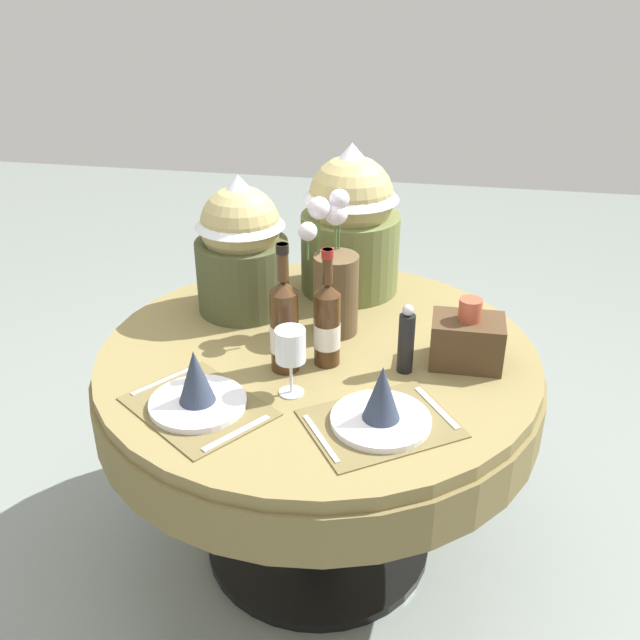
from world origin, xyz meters
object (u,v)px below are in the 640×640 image
pepper_mill (406,341)px  wine_glass_left (290,347)px  place_setting_right (381,408)px  gift_tub_back_left (241,240)px  wine_bottle_left (327,323)px  wine_bottle_right (284,325)px  gift_tub_back_centre (351,215)px  dining_table (318,389)px  place_setting_left (197,391)px  flower_vase (334,280)px  woven_basket_side_right (467,340)px

pepper_mill → wine_glass_left: bearing=-149.9°
place_setting_right → gift_tub_back_left: bearing=132.0°
wine_bottle_left → wine_bottle_right: size_ratio=0.93×
gift_tub_back_centre → wine_bottle_right: bearing=-100.4°
wine_glass_left → dining_table: bearing=82.9°
place_setting_left → wine_glass_left: bearing=25.6°
place_setting_left → wine_glass_left: wine_glass_left is taller
dining_table → pepper_mill: (0.25, -0.06, 0.22)m
dining_table → gift_tub_back_left: bearing=141.2°
pepper_mill → gift_tub_back_centre: 0.56m
gift_tub_back_centre → wine_bottle_left: bearing=-89.1°
wine_bottle_left → flower_vase: bearing=93.4°
place_setting_right → gift_tub_back_left: 0.74m
wine_bottle_right → gift_tub_back_left: gift_tub_back_left is taller
wine_glass_left → wine_bottle_left: bearing=68.7°
flower_vase → woven_basket_side_right: size_ratio=2.16×
dining_table → wine_bottle_right: bearing=-122.2°
woven_basket_side_right → wine_bottle_left: bearing=-169.8°
wine_glass_left → woven_basket_side_right: bearing=27.9°
wine_glass_left → gift_tub_back_centre: size_ratio=0.38×
place_setting_right → wine_bottle_right: 0.36m
dining_table → wine_bottle_right: (-0.07, -0.11, 0.26)m
pepper_mill → wine_bottle_right: bearing=-171.8°
wine_bottle_left → pepper_mill: bearing=-1.0°
wine_bottle_right → woven_basket_side_right: 0.49m
place_setting_right → wine_bottle_right: (-0.28, 0.21, 0.09)m
wine_bottle_left → woven_basket_side_right: size_ratio=1.73×
wine_glass_left → gift_tub_back_centre: 0.66m
place_setting_right → gift_tub_back_left: (-0.48, 0.54, 0.18)m
place_setting_right → flower_vase: flower_vase is taller
wine_bottle_left → gift_tub_back_left: size_ratio=0.78×
flower_vase → gift_tub_back_left: bearing=162.2°
wine_bottle_right → gift_tub_back_left: size_ratio=0.84×
wine_bottle_right → gift_tub_back_centre: gift_tub_back_centre is taller
place_setting_right → wine_glass_left: (-0.24, 0.09, 0.09)m
flower_vase → place_setting_right: bearing=-67.3°
dining_table → wine_bottle_right: 0.29m
wine_bottle_right → gift_tub_back_left: bearing=121.8°
wine_glass_left → gift_tub_back_left: gift_tub_back_left is taller
place_setting_left → woven_basket_side_right: 0.73m
place_setting_left → place_setting_right: 0.45m
dining_table → wine_glass_left: bearing=-97.1°
flower_vase → gift_tub_back_centre: (0.00, 0.30, 0.09)m
wine_bottle_right → woven_basket_side_right: bearing=13.7°
gift_tub_back_centre → woven_basket_side_right: size_ratio=2.51×
dining_table → gift_tub_back_left: gift_tub_back_left is taller
place_setting_left → place_setting_right: bearing=1.2°
dining_table → pepper_mill: bearing=-14.7°
wine_bottle_left → woven_basket_side_right: bearing=10.2°
place_setting_left → flower_vase: flower_vase is taller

